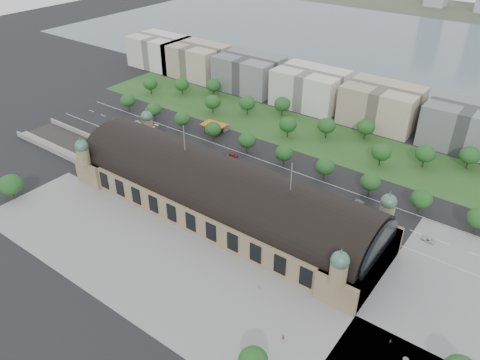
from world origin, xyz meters
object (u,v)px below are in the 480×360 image
Objects in this scene: traffic_car_6 at (428,240)px; bus_west at (242,172)px; petrol_station at (219,126)px; parked_car_0 at (159,150)px; parked_car_1 at (165,152)px; parked_car_6 at (206,169)px; traffic_car_5 at (360,202)px; pedestrian_2 at (391,341)px; traffic_car_4 at (256,181)px; pedestrian_1 at (283,337)px; parked_car_3 at (168,158)px; parked_car_5 at (178,157)px; traffic_car_1 at (138,122)px; traffic_car_2 at (189,156)px; traffic_car_3 at (234,155)px; bus_east at (309,198)px; parked_car_2 at (148,150)px; pedestrian_0 at (259,287)px; parked_car_4 at (189,162)px; pedestrian_4 at (249,352)px; traffic_car_0 at (118,121)px; bus_mid at (276,185)px.

traffic_car_6 is 0.53× the size of bus_west.
petrol_station is 41.71m from parked_car_0.
parked_car_6 is at bearing 58.78° from parked_car_1.
traffic_car_6 is at bearing -109.68° from traffic_car_5.
pedestrian_2 is at bearing -32.02° from petrol_station.
pedestrian_1 is at bearing 45.07° from traffic_car_4.
pedestrian_1 is (114.22, -108.71, -1.99)m from petrol_station.
parked_car_3 is 0.69× the size of parked_car_5.
parked_car_3 is 43.42m from bus_west.
pedestrian_1 reaches higher than traffic_car_6.
traffic_car_2 is at bearing -104.75° from traffic_car_1.
traffic_car_3 is 109.27m from traffic_car_6.
traffic_car_1 is at bearing -84.88° from traffic_car_6.
traffic_car_2 is 73.30m from bus_east.
parked_car_2 is 121.15m from pedestrian_0.
parked_car_4 is at bearing 83.83° from parked_car_3.
traffic_car_2 is at bearing 93.68° from traffic_car_5.
traffic_car_2 is 2.91× the size of pedestrian_1.
petrol_station is 2.50× the size of traffic_car_2.
pedestrian_1 is (12.78, -87.47, 0.19)m from traffic_car_5.
traffic_car_5 is at bearing -130.65° from pedestrian_4.
parked_car_1 is at bearing -79.64° from pedestrian_4.
traffic_car_0 is at bearing 82.50° from bus_west.
petrol_station is 87.75m from bus_east.
traffic_car_4 is 0.73× the size of parked_car_5.
pedestrian_1 is (61.96, -73.37, 0.24)m from traffic_car_4.
bus_mid is at bearing 102.38° from traffic_car_5.
parked_car_0 is 0.83× the size of parked_car_6.
parked_car_5 is at bearing -128.17° from parked_car_6.
parked_car_1 is at bearing 116.49° from traffic_car_3.
parked_car_3 is 1.02× the size of parked_car_4.
pedestrian_0 is at bearing 62.24° from traffic_car_2.
parked_car_6 is 18.83m from bus_west.
bus_east is 82.35m from pedestrian_1.
traffic_car_6 is at bearing 81.42° from traffic_car_0.
bus_mid is (62.89, 11.00, 1.09)m from parked_car_3.
traffic_car_5 is 1.01× the size of parked_car_1.
traffic_car_3 is at bearing -115.48° from traffic_car_4.
parked_car_0 is at bearing -118.52° from parked_car_1.
pedestrian_0 is (-6.42, -73.45, -0.02)m from traffic_car_5.
petrol_station reaches higher than pedestrian_1.
parked_car_4 is at bearing -129.54° from parked_car_6.
parked_car_5 reaches higher than parked_car_1.
traffic_car_4 is at bearing -124.92° from traffic_car_3.
parked_car_6 is 2.65× the size of pedestrian_2.
traffic_car_0 is at bearing -73.53° from pedestrian_4.
parked_car_0 is 2.24× the size of pedestrian_1.
parked_car_2 is at bearing -76.23° from pedestrian_4.
bus_east is (128.43, -11.30, 0.80)m from traffic_car_1.
parked_car_5 is 59.16m from bus_mid.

